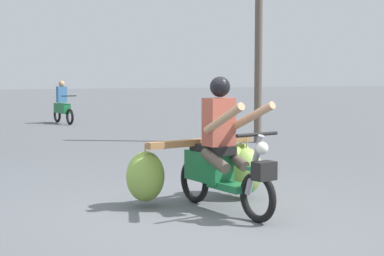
{
  "coord_description": "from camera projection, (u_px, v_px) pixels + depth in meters",
  "views": [
    {
      "loc": [
        -2.53,
        -5.74,
        1.6
      ],
      "look_at": [
        0.31,
        1.36,
        0.9
      ],
      "focal_mm": 54.65,
      "sensor_mm": 36.0,
      "label": 1
    }
  ],
  "objects": [
    {
      "name": "utility_pole",
      "position": [
        259.0,
        33.0,
        13.56
      ],
      "size": [
        0.18,
        0.18,
        5.11
      ],
      "primitive_type": "cylinder",
      "color": "brown",
      "rests_on": "ground"
    },
    {
      "name": "ground_plane",
      "position": [
        212.0,
        221.0,
        6.39
      ],
      "size": [
        120.0,
        120.0,
        0.0
      ],
      "primitive_type": "plane",
      "color": "#56595E"
    },
    {
      "name": "motorbike_main_loaded",
      "position": [
        216.0,
        164.0,
        7.24
      ],
      "size": [
        1.84,
        2.02,
        1.58
      ],
      "color": "black",
      "rests_on": "ground"
    },
    {
      "name": "motorbike_distant_ahead_right",
      "position": [
        62.0,
        106.0,
        19.07
      ],
      "size": [
        0.59,
        1.6,
        1.4
      ],
      "color": "black",
      "rests_on": "ground"
    }
  ]
}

